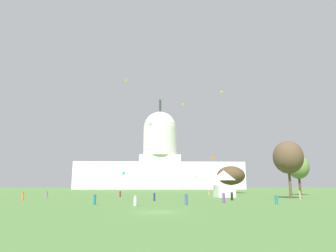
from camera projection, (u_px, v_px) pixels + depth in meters
The scene contains 27 objects.
ground_plane at pixel (158, 212), 33.21m from camera, with size 800.00×800.00×0.00m, color #4C7538.
capitol_building at pixel (160, 162), 224.96m from camera, with size 122.07×24.73×67.36m.
event_tent at pixel (224, 183), 75.42m from camera, with size 4.85×5.48×6.55m.
tree_east_near at pixel (231, 176), 117.76m from camera, with size 14.11×13.89×10.19m.
tree_east_far at pixel (288, 157), 69.44m from camera, with size 7.33×8.00×12.89m.
tree_east_mid at pixel (298, 167), 92.93m from camera, with size 6.95×7.67×12.00m.
person_tan_deep_crowd at pixel (300, 195), 62.59m from camera, with size 0.40×0.40×1.75m.
person_black_near_tree_west at pixel (232, 196), 59.40m from camera, with size 0.59×0.59×1.70m.
person_tan_edge_east at pixel (209, 193), 88.96m from camera, with size 0.42×0.42×1.52m.
person_denim_mid_left at pixel (186, 199), 45.45m from camera, with size 0.62×0.62×1.75m.
person_teal_front_center at pixel (276, 200), 46.18m from camera, with size 0.53×0.53×1.49m.
person_navy_near_tent at pixel (154, 197), 56.39m from camera, with size 0.52×0.52×1.73m.
person_grey_mid_right at pixel (46, 195), 65.49m from camera, with size 0.60×0.60×1.74m.
person_maroon_near_tree_east at pixel (120, 194), 75.31m from camera, with size 0.60×0.60×1.63m.
person_white_front_right at pixel (135, 201), 43.44m from camera, with size 0.48×0.48×1.47m.
person_orange_front_left at pixel (23, 196), 59.70m from camera, with size 0.42×0.42×1.69m.
person_purple_aisle_center at pixel (224, 198), 50.01m from camera, with size 0.60×0.60×1.81m.
person_teal_back_right at pixel (95, 200), 45.78m from camera, with size 0.59×0.59×1.69m.
kite_cyan_low at pixel (124, 173), 152.44m from camera, with size 1.56×1.53×3.43m.
kite_turquoise_high at pixel (116, 113), 163.13m from camera, with size 1.14×1.76×0.35m.
kite_blue_low at pixel (60, 164), 123.72m from camera, with size 1.44×1.25×0.23m.
kite_orange_low at pixel (213, 158), 155.63m from camera, with size 1.48×1.50×3.34m.
kite_gold_high at pixel (183, 104), 188.10m from camera, with size 0.70×0.91×2.56m.
kite_yellow_high at pixel (222, 92), 156.04m from camera, with size 1.01×0.99×0.88m.
kite_pink_mid at pixel (206, 136), 170.90m from camera, with size 0.81×1.61×3.46m.
kite_white_mid at pixel (150, 124), 127.20m from camera, with size 1.54×1.54×3.40m.
kite_lime_high at pixel (127, 80), 156.01m from camera, with size 1.16×1.23×2.56m.
Camera 1 is at (-0.39, -34.41, 2.88)m, focal length 32.58 mm.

